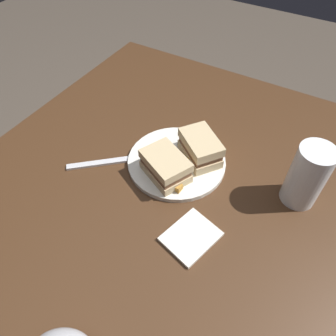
# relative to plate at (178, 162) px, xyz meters

# --- Properties ---
(ground_plane) EXTENTS (6.00, 6.00, 0.00)m
(ground_plane) POSITION_rel_plate_xyz_m (0.10, -0.00, -0.74)
(ground_plane) COLOR #4C4238
(dining_table) EXTENTS (1.12, 0.94, 0.74)m
(dining_table) POSITION_rel_plate_xyz_m (0.10, -0.00, -0.37)
(dining_table) COLOR #422816
(dining_table) RESTS_ON ground
(plate) EXTENTS (0.25, 0.25, 0.01)m
(plate) POSITION_rel_plate_xyz_m (0.00, 0.00, 0.00)
(plate) COLOR silver
(plate) RESTS_ON dining_table
(sandwich_half_left) EXTENTS (0.12, 0.14, 0.06)m
(sandwich_half_left) POSITION_rel_plate_xyz_m (0.05, -0.00, 0.04)
(sandwich_half_left) COLOR #CCB284
(sandwich_half_left) RESTS_ON plate
(sandwich_half_right) EXTENTS (0.13, 0.13, 0.07)m
(sandwich_half_right) POSITION_rel_plate_xyz_m (-0.04, 0.04, 0.04)
(sandwich_half_right) COLOR #CCB284
(sandwich_half_right) RESTS_ON plate
(potato_wedge_front) EXTENTS (0.04, 0.05, 0.02)m
(potato_wedge_front) POSITION_rel_plate_xyz_m (-0.00, 0.03, 0.01)
(potato_wedge_front) COLOR gold
(potato_wedge_front) RESTS_ON plate
(potato_wedge_middle) EXTENTS (0.02, 0.06, 0.02)m
(potato_wedge_middle) POSITION_rel_plate_xyz_m (0.08, 0.02, 0.01)
(potato_wedge_middle) COLOR #B77F33
(potato_wedge_middle) RESTS_ON plate
(potato_wedge_back) EXTENTS (0.04, 0.03, 0.02)m
(potato_wedge_back) POSITION_rel_plate_xyz_m (-0.01, 0.04, 0.02)
(potato_wedge_back) COLOR gold
(potato_wedge_back) RESTS_ON plate
(pint_glass) EXTENTS (0.08, 0.08, 0.15)m
(pint_glass) POSITION_rel_plate_xyz_m (-0.05, 0.29, 0.06)
(pint_glass) COLOR white
(pint_glass) RESTS_ON dining_table
(napkin) EXTENTS (0.13, 0.12, 0.01)m
(napkin) POSITION_rel_plate_xyz_m (0.17, 0.12, -0.00)
(napkin) COLOR silver
(napkin) RESTS_ON dining_table
(fork) EXTENTS (0.13, 0.15, 0.01)m
(fork) POSITION_rel_plate_xyz_m (0.10, -0.17, -0.00)
(fork) COLOR silver
(fork) RESTS_ON dining_table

